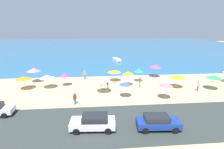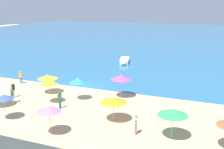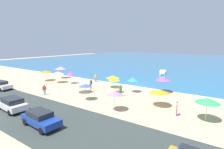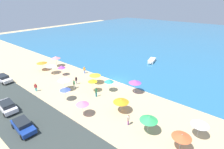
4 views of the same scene
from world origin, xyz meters
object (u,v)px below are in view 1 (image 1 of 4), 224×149
(beach_umbrella_2, at_px, (128,73))
(beach_umbrella_3, at_px, (214,77))
(beach_umbrella_4, at_px, (139,70))
(beach_umbrella_6, at_px, (64,75))
(beach_umbrella_8, at_px, (166,84))
(parked_car_0, at_px, (158,122))
(beach_umbrella_0, at_px, (23,78))
(skiff_nearshore, at_px, (117,60))
(beach_umbrella_12, at_px, (125,83))
(beach_umbrella_13, at_px, (114,71))
(bather_2, at_px, (198,85))
(bather_3, at_px, (107,84))
(beach_umbrella_10, at_px, (103,79))
(beach_umbrella_5, at_px, (177,77))
(parked_car_2, at_px, (93,122))
(bather_5, at_px, (140,81))
(beach_umbrella_11, at_px, (47,77))
(bather_0, at_px, (85,74))
(bather_1, at_px, (75,98))
(beach_umbrella_9, at_px, (33,70))
(bather_4, at_px, (100,81))
(beach_umbrella_14, at_px, (155,66))

(beach_umbrella_2, height_order, beach_umbrella_3, beach_umbrella_2)
(beach_umbrella_4, xyz_separation_m, beach_umbrella_6, (-12.99, -1.17, -0.18))
(beach_umbrella_8, height_order, parked_car_0, beach_umbrella_8)
(beach_umbrella_0, xyz_separation_m, skiff_nearshore, (17.53, 22.09, -1.52))
(beach_umbrella_12, xyz_separation_m, beach_umbrella_13, (-0.74, 7.81, -0.18))
(beach_umbrella_0, bearing_deg, beach_umbrella_2, 1.18)
(beach_umbrella_2, xyz_separation_m, bather_2, (10.46, -3.53, -1.34))
(beach_umbrella_2, bearing_deg, beach_umbrella_6, 175.51)
(bather_3, bearing_deg, beach_umbrella_0, 175.18)
(beach_umbrella_10, distance_m, bather_2, 14.97)
(beach_umbrella_6, relative_size, beach_umbrella_12, 0.98)
(beach_umbrella_4, distance_m, beach_umbrella_5, 6.75)
(beach_umbrella_10, distance_m, parked_car_2, 9.96)
(beach_umbrella_3, distance_m, bather_5, 11.69)
(beach_umbrella_11, bearing_deg, bather_2, -8.29)
(beach_umbrella_5, distance_m, beach_umbrella_10, 12.35)
(beach_umbrella_8, height_order, bather_0, beach_umbrella_8)
(parked_car_0, bearing_deg, beach_umbrella_6, 128.74)
(bather_2, bearing_deg, skiff_nearshore, 111.37)
(bather_0, bearing_deg, skiff_nearshore, 64.11)
(beach_umbrella_2, xyz_separation_m, parked_car_2, (-5.73, -12.78, -1.41))
(bather_2, bearing_deg, beach_umbrella_6, 168.34)
(beach_umbrella_6, distance_m, parked_car_0, 18.13)
(bather_5, distance_m, parked_car_0, 12.35)
(bather_0, xyz_separation_m, bather_5, (9.48, -5.74, 0.09))
(beach_umbrella_4, relative_size, beach_umbrella_11, 1.06)
(beach_umbrella_3, bearing_deg, beach_umbrella_4, 154.94)
(beach_umbrella_5, distance_m, bather_1, 16.85)
(beach_umbrella_8, bearing_deg, beach_umbrella_13, 125.27)
(bather_3, relative_size, parked_car_0, 0.41)
(beach_umbrella_10, distance_m, beach_umbrella_12, 3.72)
(beach_umbrella_9, relative_size, beach_umbrella_10, 1.04)
(beach_umbrella_6, distance_m, bather_4, 6.12)
(beach_umbrella_2, distance_m, beach_umbrella_13, 3.44)
(bather_3, bearing_deg, bather_4, 128.23)
(beach_umbrella_2, distance_m, beach_umbrella_14, 7.71)
(beach_umbrella_8, distance_m, beach_umbrella_12, 5.58)
(beach_umbrella_3, height_order, bather_1, beach_umbrella_3)
(beach_umbrella_9, height_order, beach_umbrella_10, beach_umbrella_9)
(beach_umbrella_5, bearing_deg, beach_umbrella_6, 172.04)
(beach_umbrella_4, height_order, beach_umbrella_10, beach_umbrella_10)
(beach_umbrella_3, height_order, beach_umbrella_14, beach_umbrella_14)
(beach_umbrella_2, xyz_separation_m, bather_1, (-8.21, -6.77, -1.36))
(beach_umbrella_10, bearing_deg, bather_2, -2.02)
(beach_umbrella_2, relative_size, beach_umbrella_10, 0.98)
(beach_umbrella_3, distance_m, beach_umbrella_5, 5.57)
(beach_umbrella_5, xyz_separation_m, beach_umbrella_14, (-1.61, 6.29, 0.36))
(beach_umbrella_6, bearing_deg, bather_2, -11.66)
(beach_umbrella_5, xyz_separation_m, beach_umbrella_10, (-12.28, -1.25, 0.36))
(beach_umbrella_5, xyz_separation_m, parked_car_0, (-7.27, -11.51, -1.11))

